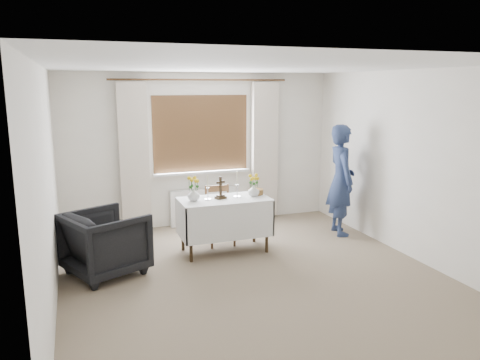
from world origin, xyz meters
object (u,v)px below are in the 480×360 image
at_px(altar_table, 224,225).
at_px(flower_vase_left, 194,195).
at_px(wooden_chair, 220,216).
at_px(wooden_cross, 221,188).
at_px(flower_vase_right, 254,190).
at_px(armchair, 106,243).
at_px(person, 341,180).

height_order(altar_table, flower_vase_left, flower_vase_left).
bearing_deg(flower_vase_left, wooden_chair, 33.47).
xyz_separation_m(wooden_cross, flower_vase_right, (0.48, -0.02, -0.07)).
bearing_deg(armchair, flower_vase_left, -100.98).
distance_m(flower_vase_left, flower_vase_right, 0.86).
relative_size(flower_vase_left, flower_vase_right, 1.04).
height_order(flower_vase_left, flower_vase_right, flower_vase_left).
distance_m(altar_table, armchair, 1.64).
distance_m(wooden_chair, flower_vase_right, 0.66).
bearing_deg(wooden_cross, flower_vase_right, -20.33).
relative_size(altar_table, person, 0.72).
xyz_separation_m(altar_table, person, (1.95, 0.17, 0.48)).
relative_size(wooden_chair, flower_vase_right, 5.15).
bearing_deg(wooden_chair, wooden_cross, -103.08).
height_order(person, wooden_cross, person).
distance_m(armchair, person, 3.62).
xyz_separation_m(person, flower_vase_right, (-1.52, -0.18, -0.01)).
relative_size(armchair, wooden_cross, 2.82).
bearing_deg(altar_table, wooden_chair, 83.20).
xyz_separation_m(armchair, person, (3.57, 0.44, 0.46)).
xyz_separation_m(armchair, flower_vase_left, (1.19, 0.29, 0.45)).
bearing_deg(flower_vase_left, flower_vase_right, -1.58).
height_order(person, flower_vase_right, person).
distance_m(wooden_chair, armchair, 1.76).
bearing_deg(wooden_chair, flower_vase_right, -37.92).
xyz_separation_m(wooden_chair, flower_vase_left, (-0.47, -0.31, 0.42)).
bearing_deg(wooden_cross, person, -13.36).
xyz_separation_m(person, flower_vase_left, (-2.38, -0.15, -0.01)).
distance_m(armchair, wooden_cross, 1.68).
bearing_deg(flower_vase_right, wooden_chair, 139.83).
relative_size(wooden_chair, flower_vase_left, 4.94).
bearing_deg(flower_vase_right, person, 6.71).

